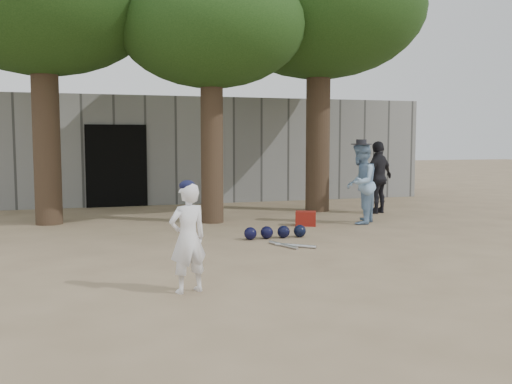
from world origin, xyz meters
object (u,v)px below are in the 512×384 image
object	(u,v)px
spectator_blue	(361,183)
red_bag	(306,219)
spectator_dark	(378,177)
boy_player	(188,238)

from	to	relation	value
spectator_blue	red_bag	distance (m)	1.42
red_bag	spectator_dark	bearing A→B (deg)	28.98
spectator_blue	spectator_dark	size ratio (longest dim) A/B	0.99
boy_player	red_bag	bearing A→B (deg)	-143.73
boy_player	spectator_blue	world-z (taller)	spectator_blue
spectator_dark	boy_player	bearing A→B (deg)	16.94
spectator_dark	red_bag	distance (m)	2.92
spectator_dark	spectator_blue	bearing A→B (deg)	21.25
boy_player	spectator_dark	distance (m)	8.21
red_bag	spectator_blue	bearing A→B (deg)	-4.18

